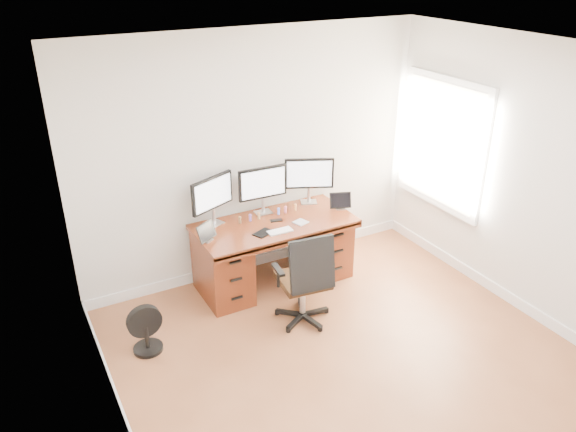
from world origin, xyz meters
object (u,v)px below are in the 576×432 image
keyboard (280,231)px  desk (274,250)px  monitor_center (263,185)px  floor_fan (146,330)px  office_chair (305,293)px

keyboard → desk: bearing=78.7°
monitor_center → desk: bearing=-87.9°
monitor_center → floor_fan: bearing=-152.7°
desk → keyboard: size_ratio=6.52×
office_chair → monitor_center: 1.30m
office_chair → floor_fan: size_ratio=2.13×
desk → office_chair: (-0.08, -0.81, -0.07)m
monitor_center → keyboard: monitor_center is taller
floor_fan → keyboard: 1.63m
office_chair → floor_fan: bearing=175.3°
office_chair → desk: bearing=91.6°
floor_fan → monitor_center: 1.94m
desk → floor_fan: (-1.58, -0.50, -0.17)m
monitor_center → keyboard: 0.60m
desk → floor_fan: bearing=-162.3°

